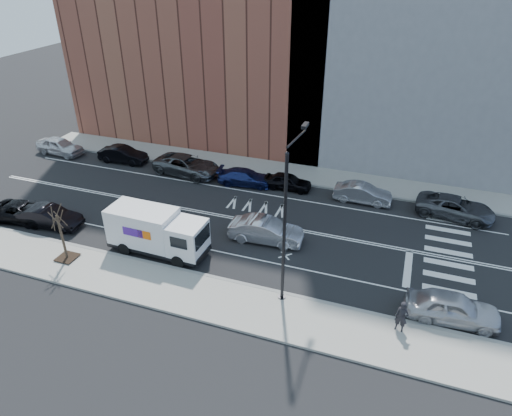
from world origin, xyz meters
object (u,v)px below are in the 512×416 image
Objects in this scene: fedex_van at (156,231)px; far_parked_b at (123,155)px; near_parked_front at (453,308)px; pedestrian at (401,317)px; driving_sedan at (266,231)px; far_parked_a at (60,146)px.

far_parked_b is at bearing 133.13° from fedex_van.
far_parked_b is at bearing 63.83° from near_parked_front.
pedestrian is at bearing -120.81° from far_parked_b.
fedex_van reaches higher than driving_sedan.
driving_sedan is 10.86m from pedestrian.
fedex_van is 1.39× the size of far_parked_a.
fedex_van is at bearing -140.85° from far_parked_b.
far_parked_a is 1.05× the size of far_parked_b.
far_parked_b is 0.92× the size of near_parked_front.
driving_sedan is at bearing 159.51° from pedestrian.
far_parked_a is 0.96× the size of driving_sedan.
far_parked_b is at bearing 60.70° from driving_sedan.
near_parked_front is (35.18, -11.56, 0.03)m from far_parked_a.
far_parked_a is at bearing 169.19° from pedestrian.
pedestrian reaches higher than far_parked_b.
far_parked_a is (-17.22, 11.21, -0.77)m from fedex_van.
fedex_van is at bearing -119.16° from far_parked_a.
far_parked_b is at bearing -83.05° from far_parked_a.
far_parked_b is 18.45m from driving_sedan.
far_parked_a reaches higher than far_parked_b.
pedestrian is (15.44, -2.20, -0.53)m from fedex_van.
fedex_van is 1.33× the size of driving_sedan.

